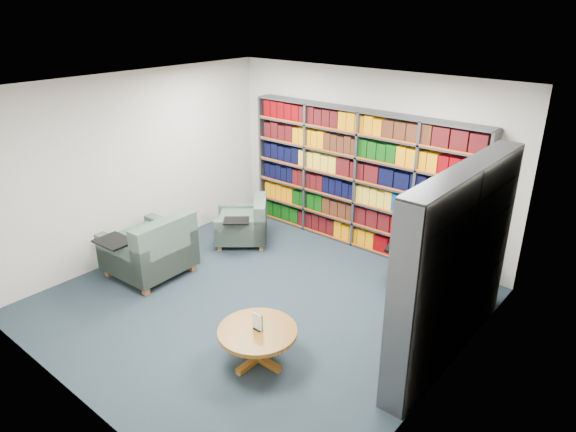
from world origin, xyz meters
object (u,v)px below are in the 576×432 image
Objects in this scene: chair_green_right at (433,267)px; chair_teal_front at (153,252)px; coffee_table at (258,336)px; chair_teal_left at (246,225)px.

chair_green_right is 0.95× the size of chair_teal_front.
coffee_table is at bearing -106.18° from chair_green_right.
chair_teal_left is 3.10m from coffee_table.
coffee_table is (-0.78, -2.70, -0.01)m from chair_green_right.
chair_green_right is (3.03, 0.56, 0.04)m from chair_teal_left.
chair_green_right is at bearing 73.82° from coffee_table.
chair_teal_front is (-0.24, -1.68, 0.08)m from chair_teal_left.
chair_green_right is 3.97m from chair_teal_front.
chair_green_right is 2.81m from coffee_table.
chair_teal_front reaches higher than chair_green_right.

